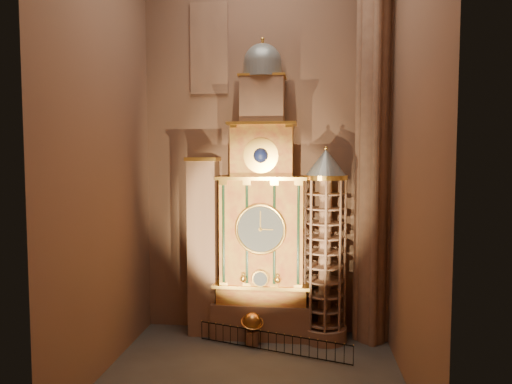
# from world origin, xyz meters

# --- Properties ---
(floor) EXTENTS (14.00, 14.00, 0.00)m
(floor) POSITION_xyz_m (0.00, 0.00, 0.00)
(floor) COLOR #383330
(floor) RESTS_ON ground
(wall_back) EXTENTS (22.00, 0.00, 22.00)m
(wall_back) POSITION_xyz_m (0.00, 6.00, 11.00)
(wall_back) COLOR brown
(wall_back) RESTS_ON floor
(wall_left) EXTENTS (0.00, 22.00, 22.00)m
(wall_left) POSITION_xyz_m (-7.00, 0.00, 11.00)
(wall_left) COLOR brown
(wall_left) RESTS_ON floor
(wall_right) EXTENTS (0.00, 22.00, 22.00)m
(wall_right) POSITION_xyz_m (7.00, 0.00, 11.00)
(wall_right) COLOR brown
(wall_right) RESTS_ON floor
(astronomical_clock) EXTENTS (5.60, 2.41, 16.70)m
(astronomical_clock) POSITION_xyz_m (0.00, 4.96, 6.68)
(astronomical_clock) COLOR #8C634C
(astronomical_clock) RESTS_ON floor
(portrait_tower) EXTENTS (1.80, 1.60, 10.20)m
(portrait_tower) POSITION_xyz_m (-3.40, 4.98, 5.15)
(portrait_tower) COLOR #8C634C
(portrait_tower) RESTS_ON floor
(stair_turret) EXTENTS (2.50, 2.50, 10.80)m
(stair_turret) POSITION_xyz_m (3.50, 4.70, 5.27)
(stair_turret) COLOR #8C634C
(stair_turret) RESTS_ON floor
(gothic_pier) EXTENTS (2.04, 2.04, 22.00)m
(gothic_pier) POSITION_xyz_m (6.10, 5.00, 11.00)
(gothic_pier) COLOR #8C634C
(gothic_pier) RESTS_ON floor
(stained_glass_window) EXTENTS (2.20, 0.14, 5.20)m
(stained_glass_window) POSITION_xyz_m (-3.20, 5.92, 16.50)
(stained_glass_window) COLOR navy
(stained_glass_window) RESTS_ON wall_back
(celestial_globe) EXTENTS (1.57, 1.53, 1.80)m
(celestial_globe) POSITION_xyz_m (-0.40, 3.53, 1.08)
(celestial_globe) COLOR #8C634C
(celestial_globe) RESTS_ON floor
(iron_railing) EXTENTS (8.11, 2.51, 1.01)m
(iron_railing) POSITION_xyz_m (0.75, 2.71, 0.55)
(iron_railing) COLOR black
(iron_railing) RESTS_ON floor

